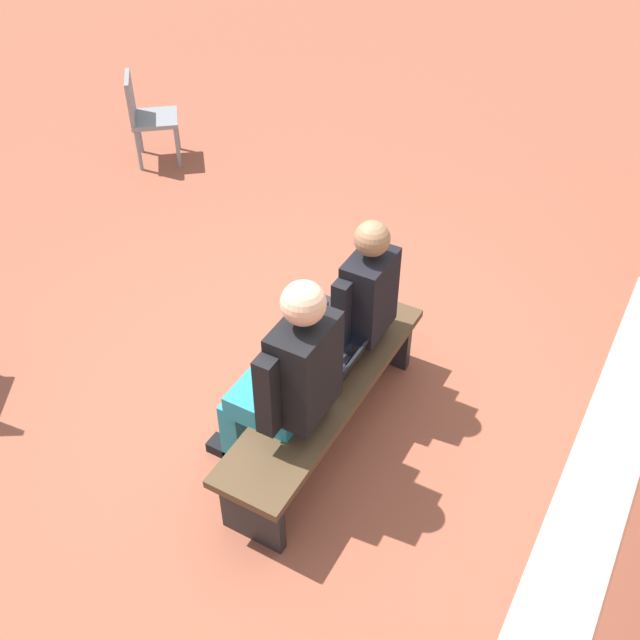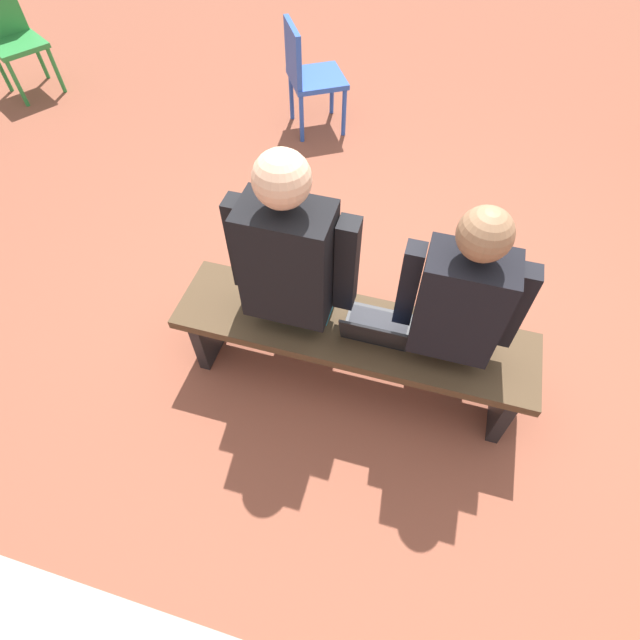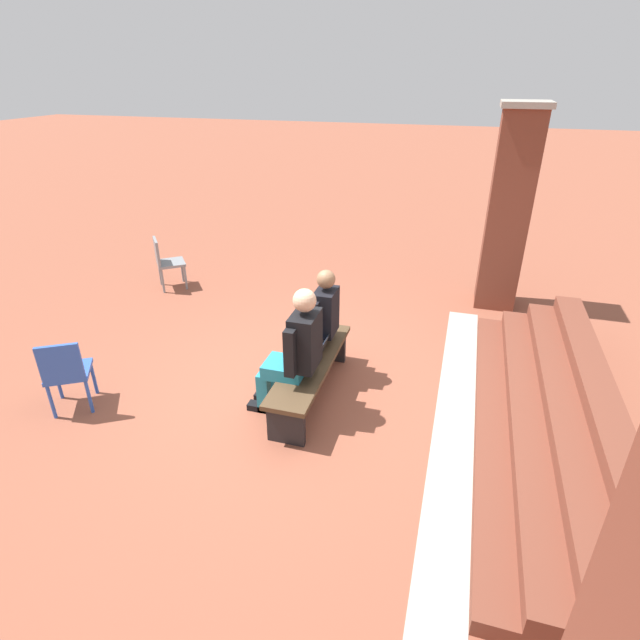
{
  "view_description": "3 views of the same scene",
  "coord_description": "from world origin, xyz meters",
  "px_view_note": "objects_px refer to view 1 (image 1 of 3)",
  "views": [
    {
      "loc": [
        2.73,
        1.63,
        3.54
      ],
      "look_at": [
        -0.16,
        0.01,
        0.7
      ],
      "focal_mm": 42.0,
      "sensor_mm": 36.0,
      "label": 1
    },
    {
      "loc": [
        -0.17,
        1.63,
        2.43
      ],
      "look_at": [
        0.18,
        0.41,
        0.76
      ],
      "focal_mm": 28.0,
      "sensor_mm": 36.0,
      "label": 2
    },
    {
      "loc": [
        4.41,
        1.56,
        3.25
      ],
      "look_at": [
        -0.31,
        0.17,
        0.75
      ],
      "focal_mm": 28.0,
      "sensor_mm": 36.0,
      "label": 3
    }
  ],
  "objects_px": {
    "person_student": "(352,305)",
    "laptop": "(337,368)",
    "bench": "(326,397)",
    "plastic_chair_near_bench_right": "(145,113)",
    "person_adult": "(287,378)"
  },
  "relations": [
    {
      "from": "person_student",
      "to": "laptop",
      "type": "xyz_separation_m",
      "value": [
        0.33,
        0.08,
        -0.21
      ]
    },
    {
      "from": "bench",
      "to": "person_student",
      "type": "relative_size",
      "value": 1.36
    },
    {
      "from": "person_student",
      "to": "laptop",
      "type": "height_order",
      "value": "person_student"
    },
    {
      "from": "person_student",
      "to": "plastic_chair_near_bench_right",
      "type": "relative_size",
      "value": 1.57
    },
    {
      "from": "bench",
      "to": "person_student",
      "type": "bearing_deg",
      "value": -171.49
    },
    {
      "from": "bench",
      "to": "person_adult",
      "type": "height_order",
      "value": "person_adult"
    },
    {
      "from": "bench",
      "to": "plastic_chair_near_bench_right",
      "type": "height_order",
      "value": "plastic_chair_near_bench_right"
    },
    {
      "from": "bench",
      "to": "plastic_chair_near_bench_right",
      "type": "relative_size",
      "value": 2.14
    },
    {
      "from": "person_adult",
      "to": "plastic_chair_near_bench_right",
      "type": "distance_m",
      "value": 4.01
    },
    {
      "from": "plastic_chair_near_bench_right",
      "to": "bench",
      "type": "bearing_deg",
      "value": 54.64
    },
    {
      "from": "laptop",
      "to": "plastic_chair_near_bench_right",
      "type": "xyz_separation_m",
      "value": [
        -2.13,
        -3.17,
        -0.02
      ]
    },
    {
      "from": "person_adult",
      "to": "laptop",
      "type": "distance_m",
      "value": 0.49
    },
    {
      "from": "person_student",
      "to": "laptop",
      "type": "relative_size",
      "value": 4.13
    },
    {
      "from": "bench",
      "to": "laptop",
      "type": "relative_size",
      "value": 5.62
    },
    {
      "from": "person_adult",
      "to": "bench",
      "type": "bearing_deg",
      "value": 166.84
    }
  ]
}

